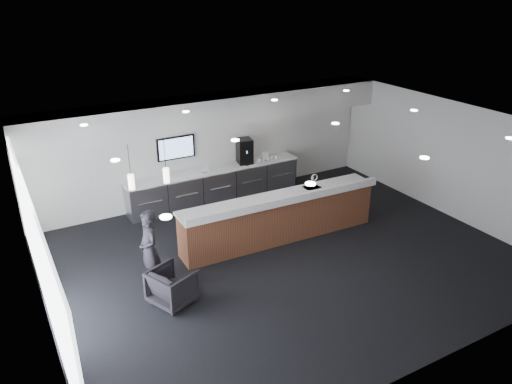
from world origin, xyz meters
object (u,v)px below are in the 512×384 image
armchair (173,286)px  lounge_guest (149,249)px  coffee_machine (245,151)px  service_counter (280,217)px

armchair → lounge_guest: bearing=-12.0°
coffee_machine → armchair: (-3.72, -4.00, -0.94)m
service_counter → coffee_machine: coffee_machine is taller
service_counter → armchair: service_counter is taller
service_counter → lounge_guest: lounge_guest is taller
service_counter → armchair: (-3.15, -1.17, -0.21)m
coffee_machine → lounge_guest: size_ratio=0.43×
coffee_machine → service_counter: bearing=-89.9°
service_counter → armchair: bearing=-158.0°
coffee_machine → lounge_guest: 5.05m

